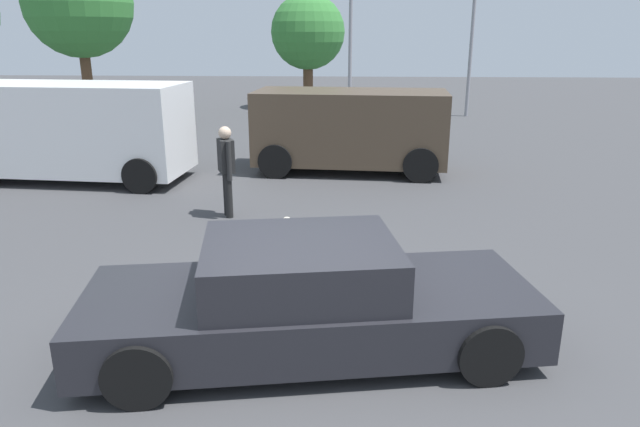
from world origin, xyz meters
The scene contains 9 objects.
ground_plane centered at (0.00, 0.00, 0.00)m, with size 80.00×80.00×0.00m, color #424244.
sedan_foreground centered at (-0.01, 0.09, 0.57)m, with size 4.90×2.46×1.23m.
dog centered at (-0.42, 3.50, 0.24)m, with size 0.59×0.29×0.38m.
van_white centered at (-5.79, 7.29, 1.18)m, with size 5.09×2.44×2.18m.
suv_dark centered at (0.41, 8.50, 1.06)m, with size 4.66×2.40×1.94m.
pedestrian centered at (-1.82, 4.70, 0.99)m, with size 0.38×0.53×1.67m.
light_post_mid centered at (0.37, 17.85, 3.80)m, with size 0.44×0.44×5.49m.
tree_back_left centered at (-8.63, 14.43, 4.16)m, with size 3.54×3.54×5.95m.
tree_back_right centered at (-1.48, 20.73, 3.25)m, with size 3.21×3.21×4.88m.
Camera 1 is at (0.40, -5.40, 3.27)m, focal length 32.39 mm.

